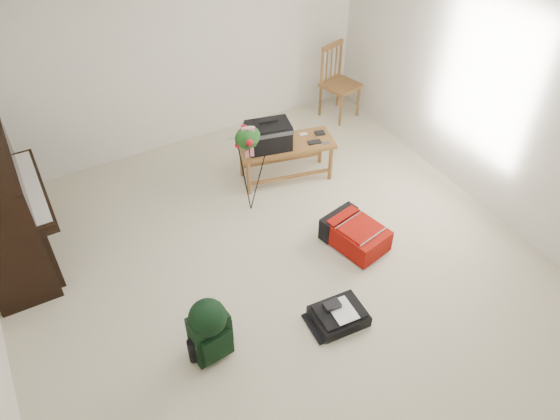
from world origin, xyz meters
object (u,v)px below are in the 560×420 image
bench (275,140)px  black_duffel (339,315)px  piano (2,211)px  green_backpack (209,328)px  flower_stand (249,170)px  dining_chair (339,83)px  red_suitcase (353,232)px

bench → black_duffel: (-0.47, -2.05, -0.52)m
piano → green_backpack: size_ratio=2.32×
piano → black_duffel: (2.38, -2.24, -0.53)m
green_backpack → piano: bearing=115.6°
piano → green_backpack: bearing=-58.3°
flower_stand → dining_chair: bearing=51.4°
bench → green_backpack: bench is taller
green_backpack → flower_stand: 1.91m
flower_stand → green_backpack: bearing=-107.1°
red_suitcase → dining_chair: bearing=47.4°
red_suitcase → piano: bearing=141.6°
bench → dining_chair: size_ratio=1.17×
piano → green_backpack: (1.24, -2.01, -0.24)m
bench → red_suitcase: size_ratio=1.62×
bench → dining_chair: (1.47, 0.92, -0.11)m
piano → dining_chair: (4.32, 0.73, -0.12)m
piano → green_backpack: 2.38m
dining_chair → flower_stand: 2.29m
dining_chair → green_backpack: (-3.08, -2.74, -0.13)m
piano → bench: size_ratio=1.29×
bench → red_suitcase: 1.37m
black_duffel → bench: bearing=80.9°
piano → black_duffel: size_ratio=3.06×
piano → flower_stand: bearing=-11.5°
black_duffel → flower_stand: (-0.01, 1.76, 0.47)m
bench → green_backpack: bearing=-118.7°
bench → black_duffel: bearing=-90.2°
red_suitcase → flower_stand: 1.26m
flower_stand → black_duffel: bearing=-70.3°
red_suitcase → green_backpack: 1.92m
red_suitcase → green_backpack: size_ratio=1.11×
bench → red_suitcase: bench is taller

